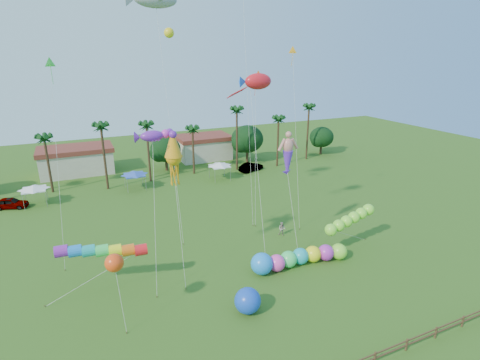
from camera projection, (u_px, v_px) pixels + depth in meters
name	position (u px, v px, depth m)	size (l,w,h in m)	color
ground	(291.00, 322.00, 30.03)	(160.00, 160.00, 0.00)	#285116
tree_line	(181.00, 148.00, 68.01)	(69.46, 8.91, 11.00)	#3A2819
buildings_row	(139.00, 156.00, 71.31)	(35.00, 7.00, 4.00)	beige
tent_row	(135.00, 174.00, 58.14)	(31.00, 4.00, 0.60)	white
car_a	(10.00, 203.00, 52.00)	(1.81, 4.49, 1.53)	#4C4C54
car_b	(251.00, 167.00, 68.48)	(1.69, 4.85, 1.60)	#4C4C54
spectator_b	(282.00, 229.00, 44.16)	(0.81, 0.63, 1.67)	#A8968C
caterpillar_inflatable	(296.00, 258.00, 37.73)	(10.68, 2.86, 2.17)	#FF43BB
blue_ball	(248.00, 301.00, 30.89)	(2.20, 2.20, 2.20)	blue
rainbow_tube	(119.00, 254.00, 33.01)	(10.27, 2.71, 4.19)	red
green_worm	(331.00, 230.00, 39.37)	(9.40, 3.20, 3.65)	#83F135
orange_ball_kite	(114.00, 263.00, 27.87)	(1.66, 1.97, 6.37)	#FF4614
merman_kite	(288.00, 156.00, 39.47)	(2.17, 4.28, 12.45)	tan
fish_kite	(258.00, 81.00, 39.44)	(4.76, 7.33, 18.65)	red
shark_kite	(156.00, 0.00, 39.29)	(6.43, 7.88, 26.96)	gray
squid_kite	(174.00, 158.00, 33.50)	(2.09, 4.38, 13.89)	orange
lobster_kite	(152.00, 136.00, 32.61)	(4.08, 5.52, 14.35)	purple
delta_kite_red	(255.00, 85.00, 45.32)	(2.28, 4.44, 17.86)	red
delta_kite_yellow	(293.00, 56.00, 42.48)	(1.04, 3.96, 21.32)	orange
delta_kite_green	(50.00, 68.00, 35.12)	(2.05, 4.58, 20.20)	#36E641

